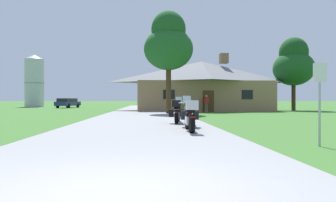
{
  "coord_description": "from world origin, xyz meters",
  "views": [
    {
      "loc": [
        0.43,
        -3.69,
        1.2
      ],
      "look_at": [
        1.72,
        17.59,
        1.11
      ],
      "focal_mm": 33.01,
      "sensor_mm": 36.0,
      "label": 1
    }
  ],
  "objects": [
    {
      "name": "ground_plane",
      "position": [
        0.0,
        20.0,
        0.0
      ],
      "size": [
        500.0,
        500.0,
        0.0
      ],
      "primitive_type": "plane",
      "color": "#386628"
    },
    {
      "name": "asphalt_driveway",
      "position": [
        0.0,
        18.0,
        0.03
      ],
      "size": [
        6.4,
        80.0,
        0.06
      ],
      "primitive_type": "cube",
      "color": "gray",
      "rests_on": "ground"
    },
    {
      "name": "motorcycle_green_nearest_to_camera",
      "position": [
        1.89,
        7.36,
        0.62
      ],
      "size": [
        0.66,
        2.08,
        1.3
      ],
      "rotation": [
        0.0,
        0.0,
        -0.01
      ],
      "color": "black",
      "rests_on": "asphalt_driveway"
    },
    {
      "name": "motorcycle_yellow_second_in_row",
      "position": [
        2.12,
        9.45,
        0.61
      ],
      "size": [
        0.77,
        2.08,
        1.3
      ],
      "rotation": [
        0.0,
        0.0,
        -0.05
      ],
      "color": "black",
      "rests_on": "asphalt_driveway"
    },
    {
      "name": "motorcycle_green_farthest_in_row",
      "position": [
        1.81,
        11.46,
        0.61
      ],
      "size": [
        0.94,
        2.07,
        1.3
      ],
      "rotation": [
        0.0,
        0.0,
        -0.16
      ],
      "color": "black",
      "rests_on": "asphalt_driveway"
    },
    {
      "name": "stone_lodge",
      "position": [
        6.2,
        30.1,
        2.8
      ],
      "size": [
        14.64,
        8.36,
        6.33
      ],
      "color": "#896B4C",
      "rests_on": "ground"
    },
    {
      "name": "bystander_red_shirt_near_lodge",
      "position": [
        5.94,
        25.78,
        0.93
      ],
      "size": [
        0.53,
        0.32,
        1.67
      ],
      "rotation": [
        0.0,
        0.0,
        3.47
      ],
      "color": "#75664C",
      "rests_on": "ground"
    },
    {
      "name": "metal_signpost_roadside",
      "position": [
        4.8,
        3.97,
        1.35
      ],
      "size": [
        0.36,
        0.06,
        2.14
      ],
      "color": "#9EA0A5",
      "rests_on": "ground"
    },
    {
      "name": "tree_by_lodge_front",
      "position": [
        2.05,
        22.35,
        5.94
      ],
      "size": [
        4.16,
        4.16,
        8.7
      ],
      "color": "#422D19",
      "rests_on": "ground"
    },
    {
      "name": "tree_right_of_lodge",
      "position": [
        16.57,
        29.93,
        5.21
      ],
      "size": [
        4.49,
        4.49,
        8.17
      ],
      "color": "#422D19",
      "rests_on": "ground"
    },
    {
      "name": "metal_silo_distant",
      "position": [
        -18.83,
        49.31,
        4.38
      ],
      "size": [
        3.16,
        3.16,
        8.74
      ],
      "color": "#B2B7BC",
      "rests_on": "ground"
    },
    {
      "name": "parked_navy_suv_far_left",
      "position": [
        -11.56,
        42.53,
        0.78
      ],
      "size": [
        2.88,
        4.9,
        1.4
      ],
      "rotation": [
        0.0,
        0.0,
        -0.24
      ],
      "color": "navy",
      "rests_on": "ground"
    }
  ]
}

